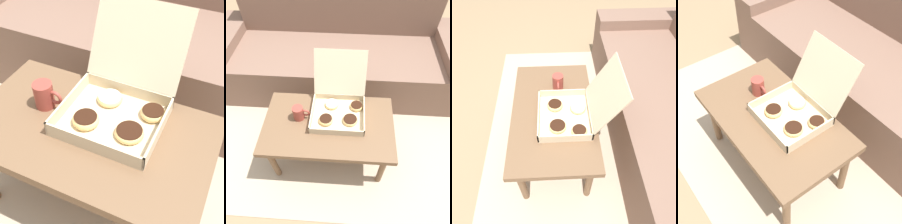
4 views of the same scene
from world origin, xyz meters
The scene contains 6 objects.
ground_plane centered at (0.00, 0.00, 0.00)m, with size 12.00×12.00×0.00m, color #937756.
area_rug centered at (0.00, 0.30, 0.01)m, with size 2.48×1.87×0.01m, color tan.
couch centered at (0.00, 0.83, 0.31)m, with size 2.36×0.86×0.93m.
coffee_table centered at (0.00, -0.10, 0.39)m, with size 0.90×0.53×0.44m.
pastry_box centered at (0.07, 0.03, 0.51)m, with size 0.37×0.47×0.34m.
coffee_mug centered at (-0.21, -0.06, 0.50)m, with size 0.12×0.07×0.11m.
Camera 1 is at (0.40, -0.75, 1.28)m, focal length 50.00 mm.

